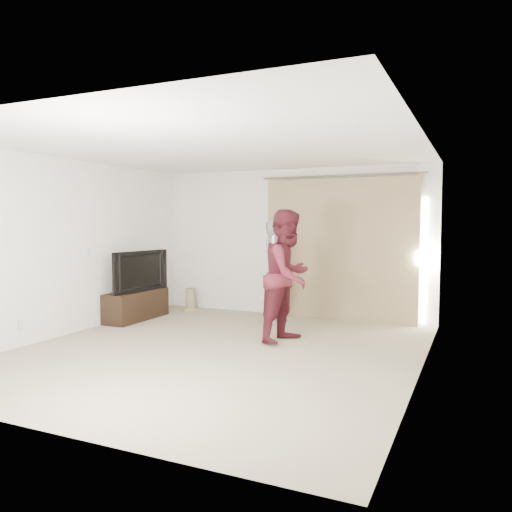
# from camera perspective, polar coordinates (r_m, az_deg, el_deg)

# --- Properties ---
(floor) EXTENTS (5.50, 5.50, 0.00)m
(floor) POSITION_cam_1_polar(r_m,az_deg,el_deg) (6.59, -4.43, -10.78)
(floor) COLOR tan
(floor) RESTS_ON ground
(wall_back) EXTENTS (5.00, 0.04, 2.60)m
(wall_back) POSITION_cam_1_polar(r_m,az_deg,el_deg) (8.89, 4.04, 1.54)
(wall_back) COLOR white
(wall_back) RESTS_ON ground
(wall_left) EXTENTS (0.04, 5.50, 2.60)m
(wall_left) POSITION_cam_1_polar(r_m,az_deg,el_deg) (7.89, -20.63, 0.98)
(wall_left) COLOR white
(wall_left) RESTS_ON ground
(ceiling) EXTENTS (5.00, 5.50, 0.01)m
(ceiling) POSITION_cam_1_polar(r_m,az_deg,el_deg) (6.44, -4.56, 12.20)
(ceiling) COLOR white
(ceiling) RESTS_ON wall_back
(curtain) EXTENTS (2.80, 0.11, 2.46)m
(curtain) POSITION_cam_1_polar(r_m,az_deg,el_deg) (8.56, 9.63, 0.75)
(curtain) COLOR tan
(curtain) RESTS_ON ground
(tv_console) EXTENTS (0.44, 1.28, 0.49)m
(tv_console) POSITION_cam_1_polar(r_m,az_deg,el_deg) (8.80, -13.51, -5.48)
(tv_console) COLOR black
(tv_console) RESTS_ON ground
(tv) EXTENTS (0.34, 1.20, 0.69)m
(tv) POSITION_cam_1_polar(r_m,az_deg,el_deg) (8.72, -13.57, -1.65)
(tv) COLOR black
(tv) RESTS_ON tv_console
(scratching_post) EXTENTS (0.31, 0.31, 0.42)m
(scratching_post) POSITION_cam_1_polar(r_m,az_deg,el_deg) (9.52, -7.51, -5.17)
(scratching_post) COLOR tan
(scratching_post) RESTS_ON ground
(person_man) EXTENTS (0.42, 0.63, 1.70)m
(person_man) POSITION_cam_1_polar(r_m,az_deg,el_deg) (8.21, 2.48, -1.79)
(person_man) COLOR gray
(person_man) RESTS_ON ground
(person_woman) EXTENTS (0.87, 1.02, 1.84)m
(person_woman) POSITION_cam_1_polar(r_m,az_deg,el_deg) (6.96, 3.71, -2.26)
(person_woman) COLOR #551923
(person_woman) RESTS_ON ground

